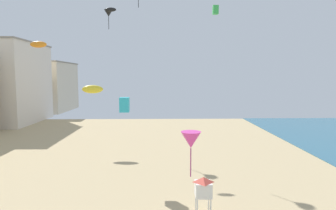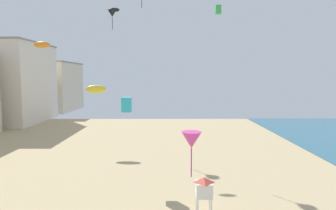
% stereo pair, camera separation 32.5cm
% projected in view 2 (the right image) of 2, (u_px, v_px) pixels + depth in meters
% --- Properties ---
extents(boardwalk_hotel_far, '(15.26, 17.00, 16.27)m').
position_uv_depth(boardwalk_hotel_far, '(4.00, 83.00, 58.81)').
color(boardwalk_hotel_far, silver).
rests_on(boardwalk_hotel_far, ground).
extents(boardwalk_hotel_distant, '(15.10, 17.78, 13.29)m').
position_uv_depth(boardwalk_hotel_distant, '(46.00, 87.00, 79.30)').
color(boardwalk_hotel_distant, beige).
rests_on(boardwalk_hotel_distant, ground).
extents(lifeguard_stand, '(1.10, 1.10, 2.55)m').
position_uv_depth(lifeguard_stand, '(203.00, 187.00, 19.51)').
color(lifeguard_stand, white).
rests_on(lifeguard_stand, ground).
extents(kite_black_parafoil, '(1.34, 0.37, 0.52)m').
position_uv_depth(kite_black_parafoil, '(113.00, 10.00, 36.10)').
color(kite_black_parafoil, black).
extents(kite_green_box, '(0.54, 0.54, 0.85)m').
position_uv_depth(kite_green_box, '(217.00, 10.00, 28.54)').
color(kite_green_box, green).
extents(kite_black_delta, '(1.21, 1.21, 2.74)m').
position_uv_depth(kite_black_delta, '(111.00, 13.00, 41.05)').
color(kite_black_delta, black).
extents(kite_cyan_box, '(0.84, 0.84, 1.32)m').
position_uv_depth(kite_cyan_box, '(125.00, 105.00, 25.83)').
color(kite_cyan_box, '#2DB7CC').
extents(kite_yellow_parafoil, '(2.70, 0.75, 1.05)m').
position_uv_depth(kite_yellow_parafoil, '(95.00, 89.00, 37.04)').
color(kite_yellow_parafoil, yellow).
extents(kite_orange_parafoil, '(1.58, 0.44, 0.61)m').
position_uv_depth(kite_orange_parafoil, '(40.00, 45.00, 27.52)').
color(kite_orange_parafoil, orange).
extents(kite_magenta_delta, '(1.34, 1.34, 3.05)m').
position_uv_depth(kite_magenta_delta, '(190.00, 140.00, 18.91)').
color(kite_magenta_delta, '#DB3D9E').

